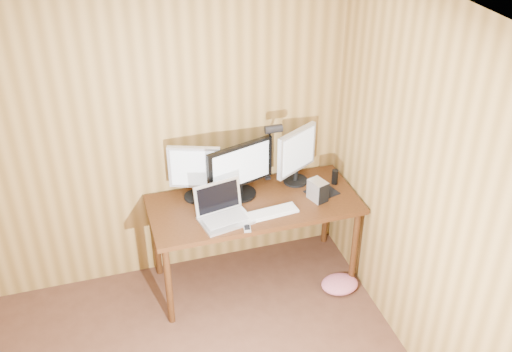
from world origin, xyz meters
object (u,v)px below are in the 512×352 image
monitor_left (195,171)px  laptop (222,210)px  monitor_right (297,155)px  phone (247,228)px  desk (251,211)px  speaker (335,177)px  desk_lamp (271,143)px  keyboard (270,213)px  mouse (322,190)px  hard_drive (318,190)px  monitor_center (240,170)px

monitor_left → laptop: monitor_left is taller
monitor_right → phone: bearing=-168.3°
monitor_left → phone: (0.27, -0.50, -0.23)m
desk → monitor_left: monitor_left is taller
speaker → desk_lamp: size_ratio=0.21×
speaker → keyboard: bearing=-158.2°
mouse → monitor_left: bearing=145.0°
desk → hard_drive: bearing=-19.4°
laptop → monitor_center: bearing=39.4°
monitor_left → monitor_right: 0.82m
monitor_left → speaker: 1.13m
monitor_right → desk_lamp: bearing=137.2°
laptop → hard_drive: 0.76m
monitor_center → monitor_left: size_ratio=1.23×
monitor_center → speaker: 0.79m
phone → monitor_center: bearing=91.3°
phone → desk_lamp: bearing=68.0°
monitor_center → mouse: 0.67m
desk → monitor_center: (-0.07, 0.07, 0.35)m
monitor_center → desk_lamp: desk_lamp is taller
monitor_right → desk: bearing=166.1°
monitor_center → speaker: bearing=-21.8°
laptop → hard_drive: size_ratio=2.38×
hard_drive → monitor_center: bearing=138.2°
laptop → phone: laptop is taller
speaker → monitor_right: bearing=158.3°
laptop → desk_lamp: size_ratio=0.70×
desk → hard_drive: 0.55m
monitor_left → speaker: bearing=13.6°
monitor_center → speaker: monitor_center is taller
monitor_center → monitor_left: monitor_left is taller
monitor_center → keyboard: 0.41m
monitor_left → desk_lamp: 0.63m
laptop → desk_lamp: bearing=25.0°
phone → desk_lamp: size_ratio=0.18×
mouse → phone: 0.75m
monitor_right → phone: 0.78m
desk → monitor_right: size_ratio=3.43×
monitor_left → monitor_center: bearing=10.1°
speaker → desk_lamp: desk_lamp is taller
mouse → hard_drive: size_ratio=0.63×
mouse → speaker: 0.18m
hard_drive → desk_lamp: bearing=110.9°
monitor_center → mouse: bearing=-31.6°
monitor_center → phone: (-0.08, -0.44, -0.22)m
desk → phone: bearing=-111.0°
desk_lamp → monitor_center: bearing=-166.8°
keyboard → speaker: bearing=16.2°
phone → desk_lamp: 0.73m
keyboard → phone: (-0.22, -0.13, -0.00)m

